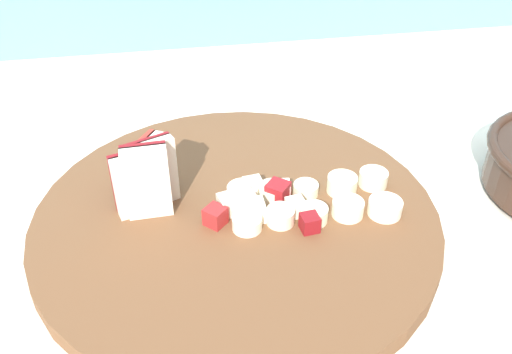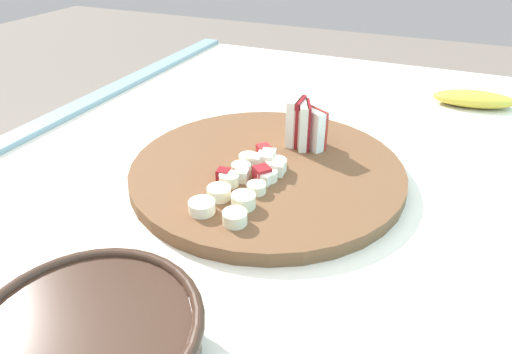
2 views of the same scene
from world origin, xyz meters
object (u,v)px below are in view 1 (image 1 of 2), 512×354
at_px(apple_dice_pile, 258,203).
at_px(banana_slice_rows, 316,199).
at_px(cutting_board, 236,219).
at_px(apple_wedge_fan, 147,176).

bearing_deg(apple_dice_pile, banana_slice_rows, -2.52).
xyz_separation_m(cutting_board, apple_wedge_fan, (-0.07, 0.03, 0.04)).
relative_size(cutting_board, banana_slice_rows, 2.34).
bearing_deg(cutting_board, banana_slice_rows, -2.87).
bearing_deg(apple_wedge_fan, cutting_board, -19.56).
xyz_separation_m(apple_wedge_fan, apple_dice_pile, (0.09, -0.03, -0.02)).
bearing_deg(apple_wedge_fan, banana_slice_rows, -11.66).
distance_m(cutting_board, apple_wedge_fan, 0.09).
relative_size(cutting_board, apple_wedge_fan, 5.34).
relative_size(apple_wedge_fan, apple_dice_pile, 0.69).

